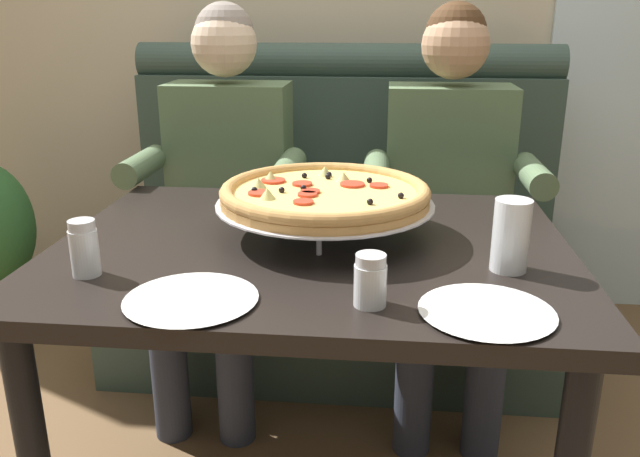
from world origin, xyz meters
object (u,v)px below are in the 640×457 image
(diner_right, at_px, (449,189))
(shaker_pepper_flakes, at_px, (85,252))
(diner_left, at_px, (224,183))
(plate_near_right, at_px, (487,308))
(pizza, at_px, (325,195))
(booth_bench, at_px, (340,248))
(shaker_oregano, at_px, (370,284))
(drinking_glass, at_px, (511,239))
(patio_chair, at_px, (614,165))
(dining_table, at_px, (312,281))
(plate_near_left, at_px, (191,296))

(diner_right, height_order, shaker_pepper_flakes, diner_right)
(diner_left, height_order, plate_near_right, diner_left)
(pizza, relative_size, plate_near_right, 2.13)
(booth_bench, height_order, shaker_pepper_flakes, booth_bench)
(shaker_oregano, distance_m, drinking_glass, 0.33)
(booth_bench, distance_m, patio_chair, 1.62)
(pizza, height_order, shaker_oregano, pizza)
(dining_table, bearing_deg, plate_near_left, -118.32)
(pizza, relative_size, shaker_pepper_flakes, 4.43)
(dining_table, bearing_deg, diner_right, 60.60)
(diner_left, xyz_separation_m, drinking_glass, (0.78, -0.77, 0.10))
(shaker_pepper_flakes, distance_m, patio_chair, 2.74)
(pizza, bearing_deg, shaker_pepper_flakes, -146.80)
(dining_table, bearing_deg, plate_near_right, -43.95)
(diner_right, bearing_deg, shaker_oregano, -103.07)
(pizza, relative_size, shaker_oregano, 5.24)
(diner_left, bearing_deg, plate_near_left, -79.32)
(plate_near_left, relative_size, plate_near_right, 1.03)
(diner_right, bearing_deg, drinking_glass, -86.37)
(dining_table, height_order, pizza, pizza)
(shaker_oregano, height_order, plate_near_right, shaker_oregano)
(diner_right, height_order, pizza, diner_right)
(shaker_oregano, distance_m, plate_near_right, 0.20)
(booth_bench, bearing_deg, drinking_glass, -68.25)
(booth_bench, xyz_separation_m, dining_table, (0.00, -0.91, 0.25))
(shaker_pepper_flakes, bearing_deg, plate_near_left, -22.35)
(diner_left, bearing_deg, plate_near_right, -54.11)
(dining_table, height_order, shaker_pepper_flakes, shaker_pepper_flakes)
(diner_left, distance_m, plate_near_right, 1.20)
(diner_left, bearing_deg, dining_table, -60.60)
(dining_table, bearing_deg, shaker_oregano, -65.99)
(diner_right, height_order, shaker_oregano, diner_right)
(pizza, xyz_separation_m, shaker_oregano, (0.12, -0.37, -0.06))
(drinking_glass, bearing_deg, plate_near_left, -160.40)
(diner_right, bearing_deg, dining_table, -119.40)
(plate_near_right, bearing_deg, drinking_glass, 71.27)
(patio_chair, bearing_deg, plate_near_right, -112.98)
(shaker_oregano, bearing_deg, booth_bench, 96.53)
(booth_bench, distance_m, plate_near_left, 1.31)
(diner_right, height_order, patio_chair, diner_right)
(diner_left, bearing_deg, booth_bench, 36.21)
(dining_table, height_order, plate_near_right, plate_near_right)
(dining_table, distance_m, shaker_pepper_flakes, 0.50)
(diner_left, xyz_separation_m, pizza, (0.39, -0.59, 0.13))
(shaker_pepper_flakes, bearing_deg, plate_near_right, -7.17)
(shaker_oregano, xyz_separation_m, plate_near_right, (0.20, -0.01, -0.03))
(dining_table, height_order, diner_left, diner_left)
(pizza, xyz_separation_m, patio_chair, (1.26, 1.84, -0.32))
(diner_left, relative_size, plate_near_right, 5.41)
(dining_table, height_order, diner_right, diner_right)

